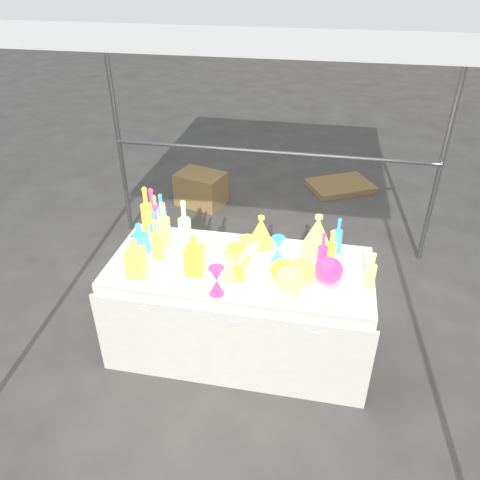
% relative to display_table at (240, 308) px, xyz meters
% --- Properties ---
extents(ground, '(80.00, 80.00, 0.00)m').
position_rel_display_table_xyz_m(ground, '(-0.00, 0.01, -0.37)').
color(ground, '#63615B').
rests_on(ground, ground).
extents(display_table, '(1.84, 0.83, 0.75)m').
position_rel_display_table_xyz_m(display_table, '(0.00, 0.00, 0.00)').
color(display_table, white).
rests_on(display_table, ground).
extents(cardboard_box_closed, '(0.62, 0.52, 0.39)m').
position_rel_display_table_xyz_m(cardboard_box_closed, '(-0.90, 2.22, -0.18)').
color(cardboard_box_closed, '#B0864F').
rests_on(cardboard_box_closed, ground).
extents(cardboard_box_flat, '(0.94, 0.85, 0.07)m').
position_rel_display_table_xyz_m(cardboard_box_flat, '(0.72, 2.97, -0.34)').
color(cardboard_box_flat, '#B0864F').
rests_on(cardboard_box_flat, ground).
extents(bottle_0, '(0.08, 0.08, 0.29)m').
position_rel_display_table_xyz_m(bottle_0, '(-0.72, 0.35, 0.52)').
color(bottle_0, red).
rests_on(bottle_0, display_table).
extents(bottle_1, '(0.08, 0.08, 0.30)m').
position_rel_display_table_xyz_m(bottle_1, '(-0.67, 0.36, 0.53)').
color(bottle_1, '#198D42').
rests_on(bottle_1, display_table).
extents(bottle_2, '(0.11, 0.11, 0.40)m').
position_rel_display_table_xyz_m(bottle_2, '(-0.75, 0.27, 0.57)').
color(bottle_2, yellow).
rests_on(bottle_2, display_table).
extents(bottle_3, '(0.12, 0.12, 0.35)m').
position_rel_display_table_xyz_m(bottle_3, '(-0.74, 0.34, 0.55)').
color(bottle_3, '#1B469F').
rests_on(bottle_3, display_table).
extents(bottle_4, '(0.09, 0.09, 0.35)m').
position_rel_display_table_xyz_m(bottle_4, '(-0.58, 0.16, 0.55)').
color(bottle_4, '#126873').
rests_on(bottle_4, display_table).
extents(bottle_5, '(0.09, 0.09, 0.40)m').
position_rel_display_table_xyz_m(bottle_5, '(-0.41, 0.11, 0.58)').
color(bottle_5, '#D42AC7').
rests_on(bottle_5, display_table).
extents(bottle_6, '(0.10, 0.10, 0.31)m').
position_rel_display_table_xyz_m(bottle_6, '(-0.58, -0.02, 0.53)').
color(bottle_6, red).
rests_on(bottle_6, display_table).
extents(bottle_7, '(0.09, 0.09, 0.29)m').
position_rel_display_table_xyz_m(bottle_7, '(-0.64, 0.12, 0.52)').
color(bottle_7, '#198D42').
rests_on(bottle_7, display_table).
extents(decanter_0, '(0.14, 0.14, 0.28)m').
position_rel_display_table_xyz_m(decanter_0, '(-0.65, -0.23, 0.52)').
color(decanter_0, red).
rests_on(decanter_0, display_table).
extents(decanter_1, '(0.13, 0.13, 0.28)m').
position_rel_display_table_xyz_m(decanter_1, '(-0.27, -0.14, 0.52)').
color(decanter_1, yellow).
rests_on(decanter_1, display_table).
extents(decanter_2, '(0.10, 0.10, 0.24)m').
position_rel_display_table_xyz_m(decanter_2, '(-0.72, 0.02, 0.50)').
color(decanter_2, '#198D42').
rests_on(decanter_2, display_table).
extents(hourglass_0, '(0.15, 0.15, 0.23)m').
position_rel_display_table_xyz_m(hourglass_0, '(0.00, -0.13, 0.49)').
color(hourglass_0, yellow).
rests_on(hourglass_0, display_table).
extents(hourglass_1, '(0.12, 0.12, 0.20)m').
position_rel_display_table_xyz_m(hourglass_1, '(-0.08, -0.33, 0.47)').
color(hourglass_1, '#1B469F').
rests_on(hourglass_1, display_table).
extents(hourglass_2, '(0.11, 0.11, 0.21)m').
position_rel_display_table_xyz_m(hourglass_2, '(-0.03, -0.17, 0.48)').
color(hourglass_2, '#126873').
rests_on(hourglass_2, display_table).
extents(hourglass_3, '(0.10, 0.10, 0.21)m').
position_rel_display_table_xyz_m(hourglass_3, '(0.09, -0.04, 0.48)').
color(hourglass_3, '#D42AC7').
rests_on(hourglass_3, display_table).
extents(hourglass_4, '(0.14, 0.14, 0.23)m').
position_rel_display_table_xyz_m(hourglass_4, '(0.05, -0.01, 0.49)').
color(hourglass_4, red).
rests_on(hourglass_4, display_table).
extents(hourglass_5, '(0.11, 0.11, 0.19)m').
position_rel_display_table_xyz_m(hourglass_5, '(0.25, 0.11, 0.47)').
color(hourglass_5, '#198D42').
rests_on(hourglass_5, display_table).
extents(globe_0, '(0.18, 0.18, 0.14)m').
position_rel_display_table_xyz_m(globe_0, '(0.43, -0.08, 0.44)').
color(globe_0, red).
rests_on(globe_0, display_table).
extents(globe_1, '(0.24, 0.24, 0.14)m').
position_rel_display_table_xyz_m(globe_1, '(0.36, -0.20, 0.45)').
color(globe_1, '#126873').
rests_on(globe_1, display_table).
extents(globe_2, '(0.21, 0.21, 0.13)m').
position_rel_display_table_xyz_m(globe_2, '(0.30, -0.11, 0.44)').
color(globe_2, yellow).
rests_on(globe_2, display_table).
extents(globe_3, '(0.22, 0.22, 0.15)m').
position_rel_display_table_xyz_m(globe_3, '(0.59, -0.06, 0.45)').
color(globe_3, '#1B469F').
rests_on(globe_3, display_table).
extents(lampshade_0, '(0.22, 0.22, 0.24)m').
position_rel_display_table_xyz_m(lampshade_0, '(0.10, 0.29, 0.49)').
color(lampshade_0, '#DFFF35').
rests_on(lampshade_0, display_table).
extents(lampshade_3, '(0.25, 0.25, 0.28)m').
position_rel_display_table_xyz_m(lampshade_3, '(0.50, 0.29, 0.52)').
color(lampshade_3, '#126873').
rests_on(lampshade_3, display_table).
extents(bottle_8, '(0.06, 0.06, 0.28)m').
position_rel_display_table_xyz_m(bottle_8, '(0.64, 0.30, 0.51)').
color(bottle_8, '#198D42').
rests_on(bottle_8, display_table).
extents(bottle_9, '(0.07, 0.07, 0.30)m').
position_rel_display_table_xyz_m(bottle_9, '(0.60, 0.09, 0.52)').
color(bottle_9, yellow).
rests_on(bottle_9, display_table).
extents(bottle_10, '(0.07, 0.07, 0.30)m').
position_rel_display_table_xyz_m(bottle_10, '(0.54, 0.04, 0.52)').
color(bottle_10, '#1B469F').
rests_on(bottle_10, display_table).
extents(bottle_11, '(0.07, 0.07, 0.26)m').
position_rel_display_table_xyz_m(bottle_11, '(0.86, -0.07, 0.51)').
color(bottle_11, '#126873').
rests_on(bottle_11, display_table).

